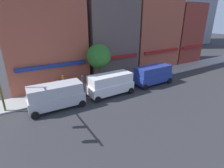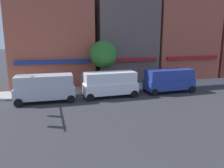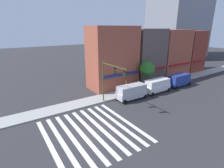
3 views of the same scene
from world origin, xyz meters
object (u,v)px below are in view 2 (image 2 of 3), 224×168
object	(u,v)px
van_silver	(45,87)
van_blue	(169,80)
pedestrian_blue_shirt	(54,84)
street_tree	(103,54)
pedestrian_orange_vest	(63,80)
van_white	(110,83)
pedestrian_grey_coat	(83,82)

from	to	relation	value
van_silver	van_blue	world-z (taller)	same
pedestrian_blue_shirt	street_tree	xyz separation A→B (m)	(5.14, 0.50, 2.69)
pedestrian_orange_vest	pedestrian_blue_shirt	xyz separation A→B (m)	(-0.97, -1.46, 0.00)
van_white	street_tree	size ratio (longest dim) A/B	1.00
van_white	pedestrian_orange_vest	xyz separation A→B (m)	(-4.07, 3.76, -0.21)
street_tree	van_silver	bearing A→B (deg)	-154.81
pedestrian_grey_coat	pedestrian_blue_shirt	xyz separation A→B (m)	(-2.85, -0.22, 0.00)
van_blue	pedestrian_blue_shirt	xyz separation A→B (m)	(-11.28, 2.30, -0.21)
van_blue	pedestrian_grey_coat	bearing A→B (deg)	162.37
van_blue	pedestrian_orange_vest	xyz separation A→B (m)	(-10.31, 3.76, -0.21)
van_blue	pedestrian_blue_shirt	world-z (taller)	van_blue
van_white	pedestrian_orange_vest	distance (m)	5.54
van_white	pedestrian_blue_shirt	bearing A→B (deg)	154.55
van_silver	pedestrian_blue_shirt	bearing A→B (deg)	72.14
pedestrian_grey_coat	street_tree	xyz separation A→B (m)	(2.29, 0.27, 2.69)
pedestrian_grey_coat	street_tree	distance (m)	3.54
pedestrian_orange_vest	street_tree	xyz separation A→B (m)	(4.17, -0.96, 2.69)
pedestrian_blue_shirt	street_tree	size ratio (longest dim) A/B	0.35
van_white	street_tree	distance (m)	3.74
pedestrian_blue_shirt	van_white	bearing A→B (deg)	94.58
pedestrian_grey_coat	street_tree	bearing A→B (deg)	-80.95
pedestrian_orange_vest	pedestrian_blue_shirt	size ratio (longest dim) A/B	1.00
van_silver	van_blue	distance (m)	12.10
van_white	van_blue	bearing A→B (deg)	-0.89
van_silver	street_tree	xyz separation A→B (m)	(5.95, 2.80, 2.48)
street_tree	pedestrian_grey_coat	bearing A→B (deg)	-173.16
van_silver	pedestrian_orange_vest	xyz separation A→B (m)	(1.79, 3.76, -0.21)
van_white	van_silver	bearing A→B (deg)	179.11
pedestrian_orange_vest	pedestrian_blue_shirt	world-z (taller)	same
van_white	pedestrian_blue_shirt	xyz separation A→B (m)	(-5.04, 2.30, -0.21)
pedestrian_orange_vest	pedestrian_grey_coat	xyz separation A→B (m)	(1.88, -1.24, 0.00)
pedestrian_orange_vest	pedestrian_blue_shirt	bearing A→B (deg)	-171.12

